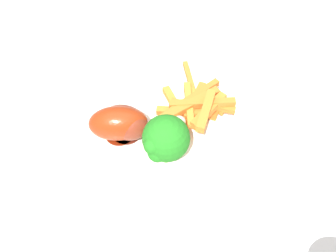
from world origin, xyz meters
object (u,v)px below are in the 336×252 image
chicken_drumstick_near (122,123)px  fork (285,15)px  chicken_drumstick_far (128,124)px  carrot_fries_pile (193,106)px  broccoli_floret_front (166,139)px  dinner_plate (168,136)px  dining_table (168,142)px

chicken_drumstick_near → fork: bearing=45.7°
chicken_drumstick_far → chicken_drumstick_near: bearing=-174.4°
carrot_fries_pile → chicken_drumstick_near: bearing=-159.6°
broccoli_floret_front → carrot_fries_pile: broccoli_floret_front is taller
broccoli_floret_front → chicken_drumstick_near: 0.08m
fork → chicken_drumstick_far: bearing=-175.5°
broccoli_floret_front → carrot_fries_pile: 0.09m
dinner_plate → fork: bearing=53.3°
carrot_fries_pile → fork: carrot_fries_pile is taller
chicken_drumstick_near → chicken_drumstick_far: 0.01m
chicken_drumstick_near → fork: 0.39m
carrot_fries_pile → chicken_drumstick_far: bearing=-158.3°
dinner_plate → broccoli_floret_front: broccoli_floret_front is taller
broccoli_floret_front → chicken_drumstick_far: (-0.05, 0.04, -0.03)m
dining_table → broccoli_floret_front: bearing=-90.0°
carrot_fries_pile → fork: size_ratio=0.81×
chicken_drumstick_far → fork: (0.26, 0.27, -0.03)m
dinner_plate → carrot_fries_pile: bearing=45.7°
dining_table → carrot_fries_pile: carrot_fries_pile is taller
dining_table → chicken_drumstick_far: bearing=-135.4°
chicken_drumstick_far → fork: bearing=46.6°
dining_table → carrot_fries_pile: (0.04, -0.02, 0.12)m
fork → dinner_plate: bearing=-168.8°
dinner_plate → chicken_drumstick_near: (-0.06, -0.00, 0.03)m
broccoli_floret_front → chicken_drumstick_near: bearing=146.9°
dinner_plate → chicken_drumstick_near: chicken_drumstick_near is taller
dining_table → fork: 0.32m
carrot_fries_pile → dining_table: bearing=155.3°
dining_table → fork: fork is taller
chicken_drumstick_near → dinner_plate: bearing=0.5°
chicken_drumstick_far → fork: chicken_drumstick_far is taller
dining_table → chicken_drumstick_near: chicken_drumstick_near is taller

